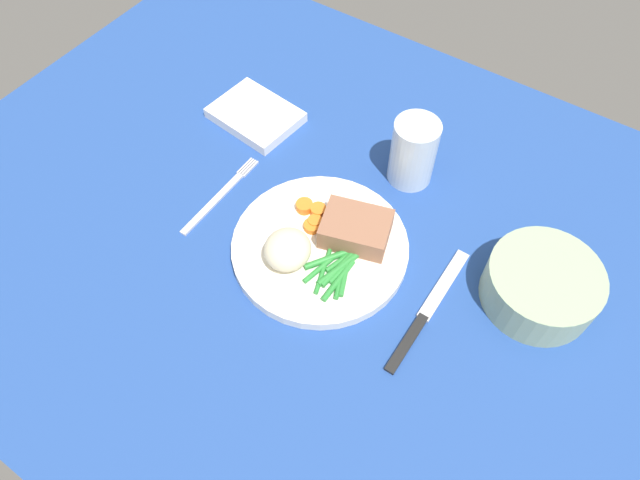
% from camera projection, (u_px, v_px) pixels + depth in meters
% --- Properties ---
extents(dining_table, '(1.20, 0.90, 0.02)m').
position_uv_depth(dining_table, '(323.00, 239.00, 0.81)').
color(dining_table, '#234793').
rests_on(dining_table, ground).
extents(dinner_plate, '(0.24, 0.24, 0.02)m').
position_uv_depth(dinner_plate, '(320.00, 247.00, 0.79)').
color(dinner_plate, white).
rests_on(dinner_plate, dining_table).
extents(meat_portion, '(0.11, 0.09, 0.03)m').
position_uv_depth(meat_portion, '(356.00, 229.00, 0.77)').
color(meat_portion, '#936047').
rests_on(meat_portion, dinner_plate).
extents(mashed_potatoes, '(0.06, 0.06, 0.05)m').
position_uv_depth(mashed_potatoes, '(288.00, 250.00, 0.75)').
color(mashed_potatoes, beige).
rests_on(mashed_potatoes, dinner_plate).
extents(carrot_slices, '(0.05, 0.05, 0.01)m').
position_uv_depth(carrot_slices, '(312.00, 215.00, 0.80)').
color(carrot_slices, orange).
rests_on(carrot_slices, dinner_plate).
extents(green_beans, '(0.07, 0.10, 0.01)m').
position_uv_depth(green_beans, '(338.00, 267.00, 0.75)').
color(green_beans, '#2D8C38').
rests_on(green_beans, dinner_plate).
extents(fork, '(0.01, 0.17, 0.00)m').
position_uv_depth(fork, '(220.00, 196.00, 0.84)').
color(fork, silver).
rests_on(fork, dining_table).
extents(knife, '(0.02, 0.21, 0.01)m').
position_uv_depth(knife, '(427.00, 312.00, 0.74)').
color(knife, black).
rests_on(knife, dining_table).
extents(water_glass, '(0.07, 0.07, 0.10)m').
position_uv_depth(water_glass, '(413.00, 156.00, 0.83)').
color(water_glass, silver).
rests_on(water_glass, dining_table).
extents(salad_bowl, '(0.14, 0.14, 0.06)m').
position_uv_depth(salad_bowl, '(542.00, 284.00, 0.72)').
color(salad_bowl, '#99B28C').
rests_on(salad_bowl, dining_table).
extents(napkin, '(0.14, 0.11, 0.02)m').
position_uv_depth(napkin, '(256.00, 115.00, 0.93)').
color(napkin, white).
rests_on(napkin, dining_table).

